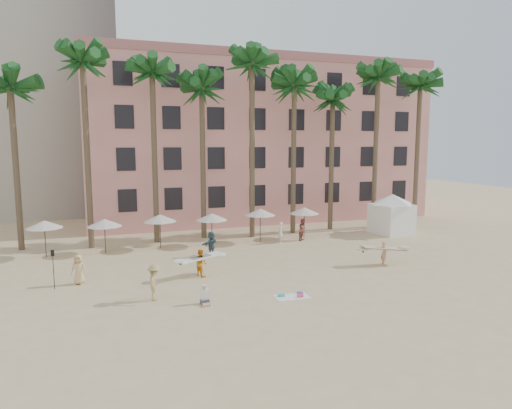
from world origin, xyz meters
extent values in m
plane|color=#D1B789|center=(0.00, 0.00, 0.00)|extent=(120.00, 120.00, 0.00)
cube|color=pink|center=(7.00, 26.00, 8.00)|extent=(35.00, 14.00, 16.00)
cylinder|color=brown|center=(-15.00, 15.50, 6.00)|extent=(0.44, 0.44, 12.00)
cylinder|color=brown|center=(-10.00, 14.50, 7.00)|extent=(0.44, 0.44, 14.00)
cylinder|color=brown|center=(-5.00, 15.00, 6.75)|extent=(0.44, 0.44, 13.50)
cylinder|color=brown|center=(-1.00, 15.50, 6.25)|extent=(0.44, 0.44, 12.50)
cylinder|color=brown|center=(3.00, 14.50, 7.25)|extent=(0.44, 0.44, 14.50)
cylinder|color=brown|center=(7.00, 15.00, 6.50)|extent=(0.44, 0.44, 13.00)
cylinder|color=brown|center=(11.00, 15.50, 6.00)|extent=(0.44, 0.44, 12.00)
cylinder|color=brown|center=(15.00, 14.50, 7.00)|extent=(0.44, 0.44, 14.00)
cylinder|color=brown|center=(20.00, 15.00, 6.75)|extent=(0.44, 0.44, 13.50)
cylinder|color=#332B23|center=(-13.00, 12.50, 1.25)|extent=(0.07, 0.07, 2.50)
cone|color=beige|center=(-13.00, 12.50, 2.35)|extent=(2.50, 2.50, 0.55)
cylinder|color=#332B23|center=(-9.00, 12.40, 1.20)|extent=(0.07, 0.07, 2.40)
cone|color=beige|center=(-9.00, 12.40, 2.25)|extent=(2.50, 2.50, 0.55)
cylinder|color=#332B23|center=(-5.00, 12.60, 1.25)|extent=(0.07, 0.07, 2.50)
cone|color=beige|center=(-5.00, 12.60, 2.35)|extent=(2.50, 2.50, 0.55)
cylinder|color=#332B23|center=(-1.00, 12.50, 1.20)|extent=(0.07, 0.07, 2.40)
cone|color=beige|center=(-1.00, 12.50, 2.25)|extent=(2.50, 2.50, 0.55)
cylinder|color=#332B23|center=(3.00, 12.40, 1.30)|extent=(0.07, 0.07, 2.60)
cone|color=beige|center=(3.00, 12.40, 2.45)|extent=(2.50, 2.50, 0.55)
cylinder|color=#332B23|center=(7.00, 12.60, 1.25)|extent=(0.07, 0.07, 2.50)
cone|color=beige|center=(7.00, 12.60, 2.35)|extent=(2.50, 2.50, 0.55)
cube|color=white|center=(15.26, 12.03, 1.30)|extent=(3.39, 3.39, 2.60)
cone|color=white|center=(15.26, 12.03, 3.05)|extent=(5.09, 5.09, 0.90)
cube|color=white|center=(0.14, -0.82, 0.01)|extent=(1.82, 1.04, 0.02)
cube|color=teal|center=(-0.36, -0.61, 0.07)|extent=(0.31, 0.26, 0.10)
cube|color=#F8445F|center=(0.53, -1.03, 0.08)|extent=(0.29, 0.23, 0.12)
cube|color=#6846A9|center=(0.75, -0.54, 0.06)|extent=(0.27, 0.31, 0.08)
imported|color=tan|center=(8.44, 3.14, 0.78)|extent=(0.50, 0.65, 1.57)
cube|color=beige|center=(8.44, 3.14, 1.10)|extent=(3.01, 1.24, 0.35)
imported|color=orange|center=(-3.60, 4.41, 0.83)|extent=(0.92, 1.00, 1.65)
cube|color=white|center=(-3.60, 4.41, 1.16)|extent=(2.83, 1.57, 0.29)
imported|color=white|center=(4.40, 11.48, 0.84)|extent=(0.53, 0.69, 1.67)
imported|color=#DAB67B|center=(-10.52, 5.10, 0.86)|extent=(0.97, 0.77, 1.73)
imported|color=brown|center=(6.52, 11.77, 0.90)|extent=(1.10, 1.09, 1.80)
imported|color=tan|center=(-6.72, 0.99, 0.94)|extent=(0.91, 1.32, 1.88)
imported|color=#324A58|center=(-1.88, 9.02, 0.89)|extent=(1.57, 1.50, 1.78)
cylinder|color=black|center=(-11.76, 4.53, 1.05)|extent=(0.04, 0.04, 2.10)
cube|color=black|center=(-11.76, 4.53, 2.05)|extent=(0.18, 0.03, 0.35)
cube|color=#3F3F4C|center=(-4.40, -0.35, 0.11)|extent=(0.42, 0.39, 0.23)
cube|color=tan|center=(-4.40, -0.68, 0.06)|extent=(0.38, 0.42, 0.11)
cube|color=white|center=(-4.40, -0.30, 0.47)|extent=(0.41, 0.24, 0.52)
sphere|color=tan|center=(-4.40, -0.30, 0.85)|extent=(0.23, 0.23, 0.23)
camera|label=1|loc=(-9.02, -22.02, 8.03)|focal=32.00mm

